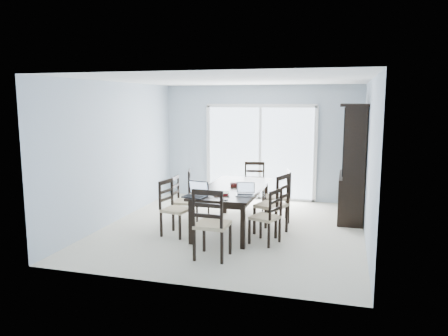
{
  "coord_description": "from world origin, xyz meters",
  "views": [
    {
      "loc": [
        1.89,
        -7.28,
        2.27
      ],
      "look_at": [
        -0.16,
        0.0,
        1.08
      ],
      "focal_mm": 35.0,
      "sensor_mm": 36.0,
      "label": 1
    }
  ],
  "objects": [
    {
      "name": "laptop_silver",
      "position": [
        0.36,
        -0.6,
        0.8
      ],
      "size": [
        0.32,
        0.25,
        0.2
      ],
      "rotation": [
        0.0,
        0.0,
        0.16
      ],
      "color": "silver",
      "rests_on": "dining_table"
    },
    {
      "name": "dining_table",
      "position": [
        0.0,
        0.0,
        0.67
      ],
      "size": [
        1.0,
        2.2,
        0.75
      ],
      "color": "black",
      "rests_on": "floor"
    },
    {
      "name": "wall_left",
      "position": [
        -2.25,
        0.0,
        1.3
      ],
      "size": [
        0.02,
        5.0,
        2.6
      ],
      "primitive_type": "cube",
      "color": "#AABACB",
      "rests_on": "floor"
    },
    {
      "name": "chair_left_far",
      "position": [
        -0.94,
        0.64,
        0.56
      ],
      "size": [
        0.51,
        0.5,
        1.06
      ],
      "rotation": [
        0.0,
        0.0,
        -1.26
      ],
      "color": "black",
      "rests_on": "floor"
    },
    {
      "name": "chair_right_far",
      "position": [
        0.77,
        0.75,
        0.59
      ],
      "size": [
        0.52,
        0.51,
        1.12
      ],
      "rotation": [
        0.0,
        0.0,
        1.83
      ],
      "color": "black",
      "rests_on": "floor"
    },
    {
      "name": "railing",
      "position": [
        0.0,
        4.5,
        0.55
      ],
      "size": [
        4.5,
        0.06,
        1.1
      ],
      "primitive_type": "cube",
      "color": "#99999E",
      "rests_on": "balcony"
    },
    {
      "name": "laptop_dark",
      "position": [
        -0.38,
        -0.94,
        0.81
      ],
      "size": [
        0.39,
        0.3,
        0.24
      ],
      "rotation": [
        0.0,
        0.0,
        -0.16
      ],
      "color": "black",
      "rests_on": "dining_table"
    },
    {
      "name": "hot_tub",
      "position": [
        -0.29,
        3.51,
        0.46
      ],
      "size": [
        2.05,
        1.89,
        0.92
      ],
      "rotation": [
        0.0,
        0.0,
        -0.19
      ],
      "color": "brown",
      "rests_on": "balcony"
    },
    {
      "name": "cell_phone",
      "position": [
        0.13,
        -1.0,
        0.76
      ],
      "size": [
        0.11,
        0.1,
        0.01
      ],
      "primitive_type": "cube",
      "rotation": [
        0.0,
        0.0,
        -0.58
      ],
      "color": "black",
      "rests_on": "dining_table"
    },
    {
      "name": "chair_left_near",
      "position": [
        -0.91,
        -0.62,
        0.57
      ],
      "size": [
        0.49,
        0.48,
        1.08
      ],
      "rotation": [
        0.0,
        0.0,
        -1.76
      ],
      "color": "black",
      "rests_on": "floor"
    },
    {
      "name": "china_hutch",
      "position": [
        2.02,
        1.25,
        1.07
      ],
      "size": [
        0.5,
        1.38,
        2.2
      ],
      "color": "black",
      "rests_on": "floor"
    },
    {
      "name": "chair_left_mid",
      "position": [
        -1.01,
        0.04,
        0.54
      ],
      "size": [
        0.41,
        0.4,
        1.03
      ],
      "rotation": [
        0.0,
        0.0,
        -1.53
      ],
      "color": "black",
      "rests_on": "floor"
    },
    {
      "name": "floor",
      "position": [
        0.0,
        0.0,
        0.0
      ],
      "size": [
        5.0,
        5.0,
        0.0
      ],
      "primitive_type": "plane",
      "color": "beige",
      "rests_on": "ground"
    },
    {
      "name": "book_stack",
      "position": [
        -0.03,
        -0.64,
        0.77
      ],
      "size": [
        0.29,
        0.25,
        0.04
      ],
      "rotation": [
        0.0,
        0.0,
        0.14
      ],
      "color": "maroon",
      "rests_on": "dining_table"
    },
    {
      "name": "back_wall",
      "position": [
        0.0,
        2.5,
        1.3
      ],
      "size": [
        4.5,
        0.02,
        2.6
      ],
      "primitive_type": "cube",
      "color": "#AABACB",
      "rests_on": "floor"
    },
    {
      "name": "balcony",
      "position": [
        0.0,
        3.5,
        -0.05
      ],
      "size": [
        4.5,
        2.0,
        0.1
      ],
      "primitive_type": "cube",
      "color": "gray",
      "rests_on": "ground"
    },
    {
      "name": "chair_end_near",
      "position": [
        0.08,
        -1.59,
        0.64
      ],
      "size": [
        0.46,
        0.48,
        1.21
      ],
      "rotation": [
        0.0,
        0.0,
        -0.02
      ],
      "color": "black",
      "rests_on": "floor"
    },
    {
      "name": "sliding_door",
      "position": [
        0.0,
        2.48,
        1.09
      ],
      "size": [
        2.52,
        0.05,
        2.18
      ],
      "color": "silver",
      "rests_on": "floor"
    },
    {
      "name": "wall_right",
      "position": [
        2.25,
        0.0,
        1.3
      ],
      "size": [
        0.02,
        5.0,
        2.6
      ],
      "primitive_type": "cube",
      "color": "#AABACB",
      "rests_on": "floor"
    },
    {
      "name": "ceiling",
      "position": [
        0.0,
        0.0,
        2.6
      ],
      "size": [
        5.0,
        5.0,
        0.0
      ],
      "primitive_type": "plane",
      "rotation": [
        3.14,
        0.0,
        0.0
      ],
      "color": "white",
      "rests_on": "back_wall"
    },
    {
      "name": "chair_right_near",
      "position": [
        0.78,
        -0.67,
        0.55
      ],
      "size": [
        0.51,
        0.5,
        1.04
      ],
      "rotation": [
        0.0,
        0.0,
        1.23
      ],
      "color": "black",
      "rests_on": "floor"
    },
    {
      "name": "game_box",
      "position": [
        0.06,
        0.12,
        0.78
      ],
      "size": [
        0.29,
        0.2,
        0.06
      ],
      "primitive_type": "cube",
      "rotation": [
        0.0,
        0.0,
        0.3
      ],
      "color": "#4A120E",
      "rests_on": "dining_table"
    },
    {
      "name": "chair_right_mid",
      "position": [
        0.79,
        -0.12,
        0.64
      ],
      "size": [
        0.58,
        0.57,
        1.2
      ],
      "rotation": [
        0.0,
        0.0,
        1.26
      ],
      "color": "black",
      "rests_on": "floor"
    },
    {
      "name": "chair_end_far",
      "position": [
        0.06,
        1.58,
        0.6
      ],
      "size": [
        0.49,
        0.5,
        1.13
      ],
      "rotation": [
        0.0,
        0.0,
        3.3
      ],
      "color": "black",
      "rests_on": "floor"
    }
  ]
}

